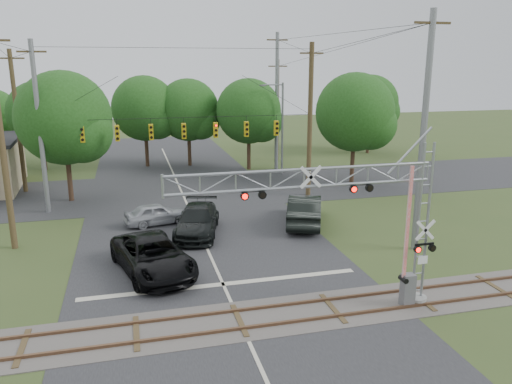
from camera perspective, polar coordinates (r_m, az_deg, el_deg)
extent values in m
plane|color=#384922|center=(18.83, -0.52, -17.41)|extent=(160.00, 160.00, 0.00)
cube|color=#272729|center=(27.66, -5.53, -6.67)|extent=(14.00, 90.00, 0.02)
cube|color=#272729|center=(40.94, -8.60, 0.23)|extent=(90.00, 12.00, 0.02)
cube|color=#4F4845|center=(20.50, -1.91, -14.50)|extent=(90.00, 3.20, 0.05)
cube|color=brown|center=(19.86, -1.44, -15.30)|extent=(90.00, 0.12, 0.14)
cube|color=brown|center=(21.09, -2.34, -13.41)|extent=(90.00, 0.12, 0.14)
cylinder|color=gray|center=(22.93, 17.84, -11.59)|extent=(0.87, 0.87, 0.29)
cube|color=silver|center=(21.93, 18.52, -7.38)|extent=(0.43, 0.03, 0.34)
cube|color=#606062|center=(22.25, 16.94, -10.70)|extent=(0.53, 0.43, 1.44)
cube|color=red|center=(21.08, 16.95, -3.54)|extent=(0.13, 0.09, 4.81)
cylinder|color=gray|center=(36.23, -23.47, 6.61)|extent=(0.32, 0.32, 11.50)
cylinder|color=#42341E|center=(38.18, 6.18, 8.05)|extent=(0.36, 0.36, 11.50)
cylinder|color=black|center=(35.93, -8.30, 8.42)|extent=(19.00, 0.03, 0.03)
cube|color=gold|center=(35.97, -19.23, 6.25)|extent=(0.30, 0.30, 1.10)
cube|color=gold|center=(35.84, -15.57, 6.50)|extent=(0.30, 0.30, 1.10)
cube|color=gold|center=(35.87, -11.90, 6.72)|extent=(0.30, 0.30, 1.10)
cube|color=gold|center=(36.04, -8.25, 6.91)|extent=(0.30, 0.30, 1.10)
cube|color=gold|center=(36.35, -4.64, 7.08)|extent=(0.30, 0.30, 1.10)
cube|color=gold|center=(36.81, -1.10, 7.21)|extent=(0.30, 0.30, 1.10)
cube|color=gold|center=(37.39, 2.33, 7.32)|extent=(0.30, 0.30, 1.10)
imported|color=black|center=(24.98, -11.71, -7.16)|extent=(4.40, 6.82, 1.75)
imported|color=black|center=(30.10, -6.74, -3.26)|extent=(3.70, 6.19, 1.68)
imported|color=#A3A6AB|center=(32.37, -11.28, -2.46)|extent=(4.29, 2.45, 1.38)
imported|color=black|center=(31.88, 5.58, -1.99)|extent=(4.00, 6.17, 1.92)
cylinder|color=gray|center=(45.94, 3.03, 7.19)|extent=(0.19, 0.19, 8.33)
cylinder|color=gray|center=(45.34, 1.95, 12.15)|extent=(1.85, 0.11, 0.11)
cube|color=#606062|center=(45.09, 0.80, 12.09)|extent=(0.56, 0.23, 0.14)
cylinder|color=#42341E|center=(43.19, -25.57, 7.17)|extent=(0.34, 0.34, 11.05)
cube|color=#42341E|center=(42.97, -26.29, 13.55)|extent=(2.00, 0.12, 0.12)
cylinder|color=gray|center=(47.70, 2.39, 10.14)|extent=(0.34, 0.34, 12.77)
cube|color=#42341E|center=(47.62, 2.46, 16.98)|extent=(2.00, 0.12, 0.12)
cylinder|color=#42341E|center=(29.62, -27.06, 5.02)|extent=(0.34, 0.34, 11.79)
cylinder|color=gray|center=(27.66, 18.57, 6.14)|extent=(0.34, 0.34, 12.61)
cube|color=#42341E|center=(27.49, 19.54, 17.77)|extent=(2.00, 0.12, 0.12)
cylinder|color=#42341E|center=(52.87, 2.45, 9.28)|extent=(0.34, 0.34, 10.41)
cube|color=#42341E|center=(52.66, 2.51, 14.17)|extent=(2.00, 0.12, 0.12)
cylinder|color=#3D291B|center=(52.18, -23.11, 4.45)|extent=(0.36, 0.36, 3.87)
sphere|color=#1D4714|center=(51.76, -23.49, 8.29)|extent=(5.99, 5.99, 5.99)
cylinder|color=#3D291B|center=(39.38, -20.59, 2.15)|extent=(0.36, 0.36, 4.38)
sphere|color=#1D4714|center=(38.80, -21.11, 7.90)|extent=(6.77, 6.77, 6.77)
cylinder|color=#3D291B|center=(50.79, -12.40, 5.15)|extent=(0.36, 0.36, 4.09)
sphere|color=#1D4714|center=(50.34, -12.63, 9.32)|extent=(6.32, 6.32, 6.32)
cylinder|color=#3D291B|center=(50.53, -7.63, 5.23)|extent=(0.36, 0.36, 3.95)
sphere|color=#1D4714|center=(50.09, -7.77, 9.28)|extent=(6.10, 6.10, 6.10)
cylinder|color=#3D291B|center=(48.26, -0.83, 4.94)|extent=(0.36, 0.36, 3.98)
sphere|color=#1D4714|center=(47.79, -0.85, 9.23)|extent=(6.15, 6.15, 6.15)
cylinder|color=#3D291B|center=(43.65, 10.98, 3.86)|extent=(0.36, 0.36, 4.27)
sphere|color=#1D4714|center=(43.12, 11.22, 8.94)|extent=(6.60, 6.60, 6.60)
cylinder|color=#3D291B|center=(61.25, 10.08, 6.38)|extent=(0.36, 0.36, 3.21)
sphere|color=#1D4714|center=(60.92, 10.20, 9.10)|extent=(4.96, 4.96, 4.96)
cylinder|color=#3D291B|center=(58.76, 12.71, 6.33)|extent=(0.36, 0.36, 4.05)
sphere|color=#1D4714|center=(58.37, 12.91, 9.91)|extent=(6.25, 6.25, 6.25)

